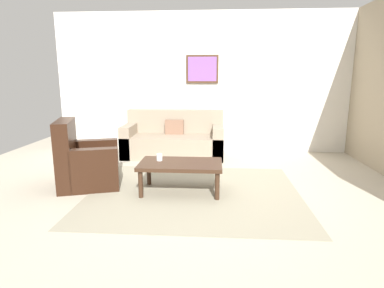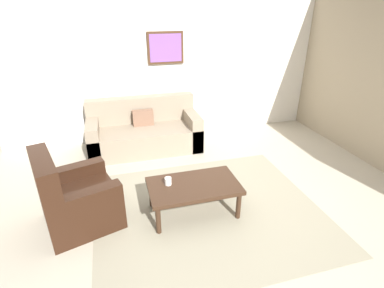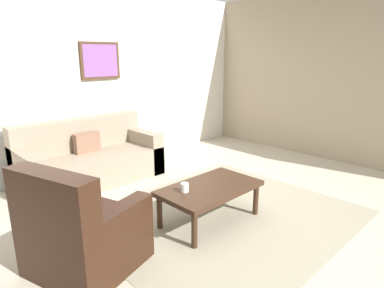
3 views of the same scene
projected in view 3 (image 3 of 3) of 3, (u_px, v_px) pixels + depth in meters
ground_plane at (223, 216)px, 3.75m from camera, size 8.00×8.00×0.00m
rear_partition at (99, 79)px, 5.18m from camera, size 6.00×0.12×2.80m
stone_feature_panel at (345, 78)px, 5.41m from camera, size 0.12×5.20×2.80m
area_rug at (223, 216)px, 3.75m from camera, size 2.80×2.42×0.01m
couch_main at (89, 160)px, 4.77m from camera, size 1.92×0.90×0.88m
armchair_leather at (80, 238)px, 2.74m from camera, size 1.00×1.00×0.95m
coffee_table at (210, 190)px, 3.56m from camera, size 1.10×0.64×0.41m
cup at (185, 188)px, 3.39m from camera, size 0.08×0.08×0.09m
framed_artwork at (100, 61)px, 5.05m from camera, size 0.65×0.04×0.55m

